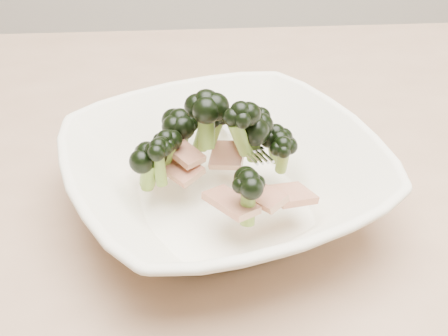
# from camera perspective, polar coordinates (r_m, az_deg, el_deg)

# --- Properties ---
(dining_table) EXTENTS (1.20, 0.80, 0.75)m
(dining_table) POSITION_cam_1_polar(r_m,az_deg,el_deg) (0.76, 7.19, -6.07)
(dining_table) COLOR tan
(dining_table) RESTS_ON ground
(broccoli_dish) EXTENTS (0.39, 0.39, 0.13)m
(broccoli_dish) POSITION_cam_1_polar(r_m,az_deg,el_deg) (0.61, -0.08, -0.60)
(broccoli_dish) COLOR white
(broccoli_dish) RESTS_ON dining_table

